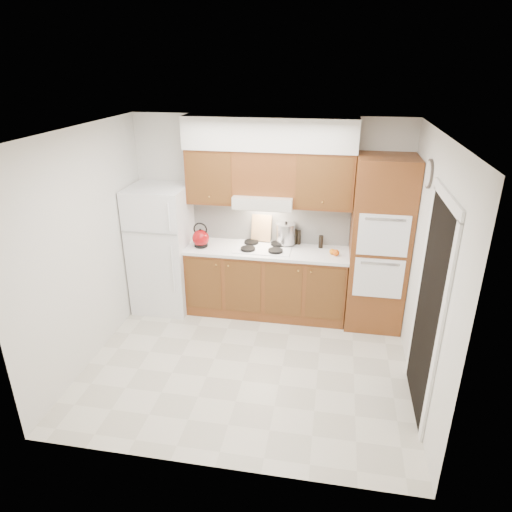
# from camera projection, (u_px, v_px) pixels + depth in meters

# --- Properties ---
(floor) EXTENTS (3.60, 3.60, 0.00)m
(floor) POSITION_uv_depth(u_px,v_px,m) (248.00, 362.00, 5.26)
(floor) COLOR beige
(floor) RESTS_ON ground
(ceiling) EXTENTS (3.60, 3.60, 0.00)m
(ceiling) POSITION_uv_depth(u_px,v_px,m) (246.00, 132.00, 4.24)
(ceiling) COLOR white
(ceiling) RESTS_ON wall_back
(wall_back) EXTENTS (3.60, 0.02, 2.60)m
(wall_back) POSITION_uv_depth(u_px,v_px,m) (269.00, 215.00, 6.11)
(wall_back) COLOR silver
(wall_back) RESTS_ON floor
(wall_left) EXTENTS (0.02, 3.00, 2.60)m
(wall_left) POSITION_uv_depth(u_px,v_px,m) (88.00, 248.00, 5.04)
(wall_left) COLOR silver
(wall_left) RESTS_ON floor
(wall_right) EXTENTS (0.02, 3.00, 2.60)m
(wall_right) POSITION_uv_depth(u_px,v_px,m) (427.00, 272.00, 4.46)
(wall_right) COLOR silver
(wall_right) RESTS_ON floor
(fridge) EXTENTS (0.75, 0.72, 1.72)m
(fridge) POSITION_uv_depth(u_px,v_px,m) (162.00, 249.00, 6.18)
(fridge) COLOR white
(fridge) RESTS_ON floor
(base_cabinets) EXTENTS (2.11, 0.60, 0.90)m
(base_cabinets) POSITION_uv_depth(u_px,v_px,m) (266.00, 282.00, 6.17)
(base_cabinets) COLOR brown
(base_cabinets) RESTS_ON floor
(countertop) EXTENTS (2.13, 0.62, 0.04)m
(countertop) POSITION_uv_depth(u_px,v_px,m) (267.00, 250.00, 5.98)
(countertop) COLOR white
(countertop) RESTS_ON base_cabinets
(backsplash) EXTENTS (2.11, 0.03, 0.56)m
(backsplash) POSITION_uv_depth(u_px,v_px,m) (270.00, 221.00, 6.12)
(backsplash) COLOR white
(backsplash) RESTS_ON countertop
(oven_cabinet) EXTENTS (0.70, 0.65, 2.20)m
(oven_cabinet) POSITION_uv_depth(u_px,v_px,m) (379.00, 245.00, 5.66)
(oven_cabinet) COLOR brown
(oven_cabinet) RESTS_ON floor
(upper_cab_left) EXTENTS (0.63, 0.33, 0.70)m
(upper_cab_left) POSITION_uv_depth(u_px,v_px,m) (212.00, 176.00, 5.86)
(upper_cab_left) COLOR brown
(upper_cab_left) RESTS_ON wall_back
(upper_cab_right) EXTENTS (0.73, 0.33, 0.70)m
(upper_cab_right) POSITION_uv_depth(u_px,v_px,m) (324.00, 180.00, 5.63)
(upper_cab_right) COLOR brown
(upper_cab_right) RESTS_ON wall_back
(range_hood) EXTENTS (0.75, 0.45, 0.15)m
(range_hood) POSITION_uv_depth(u_px,v_px,m) (264.00, 200.00, 5.80)
(range_hood) COLOR silver
(range_hood) RESTS_ON wall_back
(upper_cab_over_hood) EXTENTS (0.75, 0.33, 0.55)m
(upper_cab_over_hood) POSITION_uv_depth(u_px,v_px,m) (265.00, 172.00, 5.72)
(upper_cab_over_hood) COLOR brown
(upper_cab_over_hood) RESTS_ON range_hood
(soffit) EXTENTS (2.13, 0.36, 0.40)m
(soffit) POSITION_uv_depth(u_px,v_px,m) (269.00, 133.00, 5.51)
(soffit) COLOR silver
(soffit) RESTS_ON wall_back
(cooktop) EXTENTS (0.74, 0.50, 0.01)m
(cooktop) POSITION_uv_depth(u_px,v_px,m) (263.00, 248.00, 5.99)
(cooktop) COLOR white
(cooktop) RESTS_ON countertop
(doorway) EXTENTS (0.02, 0.90, 2.10)m
(doorway) POSITION_uv_depth(u_px,v_px,m) (428.00, 312.00, 4.25)
(doorway) COLOR black
(doorway) RESTS_ON floor
(wall_clock) EXTENTS (0.02, 0.30, 0.30)m
(wall_clock) POSITION_uv_depth(u_px,v_px,m) (429.00, 174.00, 4.63)
(wall_clock) COLOR #3F3833
(wall_clock) RESTS_ON wall_right
(kettle) EXTENTS (0.28, 0.28, 0.22)m
(kettle) POSITION_uv_depth(u_px,v_px,m) (201.00, 238.00, 5.99)
(kettle) COLOR maroon
(kettle) RESTS_ON countertop
(cutting_board) EXTENTS (0.28, 0.11, 0.35)m
(cutting_board) POSITION_uv_depth(u_px,v_px,m) (261.00, 228.00, 6.12)
(cutting_board) COLOR tan
(cutting_board) RESTS_ON countertop
(stock_pot) EXTENTS (0.29, 0.29, 0.26)m
(stock_pot) POSITION_uv_depth(u_px,v_px,m) (286.00, 234.00, 6.04)
(stock_pot) COLOR #B8B8BD
(stock_pot) RESTS_ON cooktop
(condiment_a) EXTENTS (0.07, 0.07, 0.21)m
(condiment_a) POSITION_uv_depth(u_px,v_px,m) (295.00, 237.00, 6.08)
(condiment_a) COLOR black
(condiment_a) RESTS_ON countertop
(condiment_b) EXTENTS (0.07, 0.07, 0.19)m
(condiment_b) POSITION_uv_depth(u_px,v_px,m) (299.00, 237.00, 6.09)
(condiment_b) COLOR black
(condiment_b) RESTS_ON countertop
(condiment_c) EXTENTS (0.08, 0.08, 0.17)m
(condiment_c) POSITION_uv_depth(u_px,v_px,m) (321.00, 242.00, 5.98)
(condiment_c) COLOR black
(condiment_c) RESTS_ON countertop
(orange_near) EXTENTS (0.10, 0.10, 0.08)m
(orange_near) POSITION_uv_depth(u_px,v_px,m) (336.00, 253.00, 5.74)
(orange_near) COLOR #DE630B
(orange_near) RESTS_ON countertop
(orange_far) EXTENTS (0.08, 0.08, 0.07)m
(orange_far) POSITION_uv_depth(u_px,v_px,m) (332.00, 252.00, 5.79)
(orange_far) COLOR #FB9F0D
(orange_far) RESTS_ON countertop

